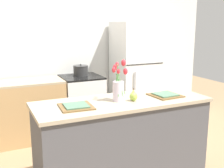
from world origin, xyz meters
TOP-DOWN VIEW (x-y plane):
  - back_wall at (0.00, 2.00)m, footprint 5.20×0.08m
  - kitchen_island at (0.00, 0.00)m, footprint 1.80×0.66m
  - back_counter at (-1.06, 1.60)m, footprint 1.68×0.60m
  - stove_range at (0.10, 1.60)m, footprint 0.60×0.61m
  - refrigerator at (1.05, 1.60)m, footprint 0.68×0.67m
  - flower_vase at (-0.05, -0.01)m, footprint 0.17×0.18m
  - pear_figurine at (0.09, -0.07)m, footprint 0.08×0.08m
  - plate_setting_left at (-0.50, -0.04)m, footprint 0.32×0.32m
  - plate_setting_right at (0.50, -0.04)m, footprint 0.32×0.32m
  - cooking_pot at (0.11, 1.66)m, footprint 0.23×0.23m

SIDE VIEW (x-z plane):
  - stove_range at x=0.10m, z-range 0.00..0.88m
  - back_counter at x=-1.06m, z-range 0.00..0.88m
  - kitchen_island at x=0.00m, z-range 0.00..0.92m
  - refrigerator at x=1.05m, z-range 0.00..1.71m
  - plate_setting_left at x=-0.50m, z-range 0.91..0.94m
  - plate_setting_right at x=0.50m, z-range 0.91..0.94m
  - cooking_pot at x=0.11m, z-range 0.87..1.06m
  - pear_figurine at x=0.09m, z-range 0.90..1.03m
  - flower_vase at x=-0.05m, z-range 0.85..1.28m
  - back_wall at x=0.00m, z-range 0.00..2.70m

